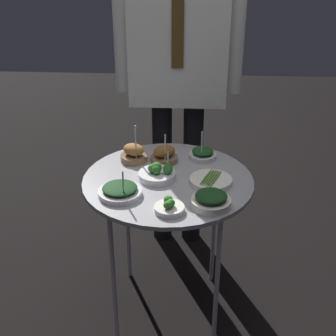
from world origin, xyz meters
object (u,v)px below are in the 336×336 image
bowl_roast_mid_right (164,155)px  waiter_figure (178,54)px  serving_cart (168,188)px  bowl_broccoli_front_center (157,173)px  bowl_spinach_mid_left (211,200)px  bowl_spinach_back_left (203,154)px  bowl_broccoli_back_right (169,207)px  bowl_roast_near_rim (134,154)px  bowl_asparagus_far_rim (211,181)px  bowl_spinach_center (120,191)px

bowl_roast_mid_right → waiter_figure: bearing=84.1°
serving_cart → bowl_broccoli_front_center: size_ratio=4.62×
serving_cart → waiter_figure: (0.02, 0.58, 0.43)m
bowl_spinach_mid_left → waiter_figure: waiter_figure is taller
bowl_spinach_back_left → waiter_figure: (-0.13, 0.38, 0.36)m
bowl_broccoli_back_right → bowl_spinach_mid_left: size_ratio=0.75×
bowl_roast_near_rim → waiter_figure: bearing=67.0°
bowl_broccoli_front_center → bowl_roast_mid_right: size_ratio=1.08×
bowl_broccoli_front_center → bowl_asparagus_far_rim: bearing=-6.8°
bowl_roast_mid_right → serving_cart: bearing=-80.7°
bowl_broccoli_front_center → bowl_spinach_back_left: size_ratio=1.07×
serving_cart → bowl_spinach_center: size_ratio=4.16×
bowl_spinach_center → bowl_broccoli_back_right: 0.22m
bowl_roast_near_rim → bowl_spinach_mid_left: bowl_roast_near_rim is taller
bowl_asparagus_far_rim → bowl_broccoli_back_right: 0.27m
bowl_broccoli_back_right → bowl_spinach_mid_left: (0.15, 0.04, 0.01)m
bowl_broccoli_front_center → bowl_spinach_mid_left: 0.30m
bowl_roast_mid_right → bowl_roast_near_rim: 0.14m
serving_cart → bowl_spinach_back_left: size_ratio=4.93×
bowl_broccoli_front_center → waiter_figure: 0.69m
bowl_spinach_back_left → bowl_spinach_center: bearing=-132.9°
bowl_spinach_back_left → bowl_broccoli_front_center: bearing=-132.8°
bowl_spinach_back_left → serving_cart: bearing=-125.6°
serving_cart → bowl_asparagus_far_rim: size_ratio=4.11×
waiter_figure → bowl_spinach_back_left: bearing=-71.3°
bowl_broccoli_front_center → bowl_spinach_center: 0.20m
bowl_broccoli_front_center → bowl_spinach_mid_left: bowl_broccoli_front_center is taller
bowl_spinach_mid_left → bowl_broccoli_front_center: bearing=136.7°
bowl_broccoli_front_center → bowl_spinach_mid_left: bearing=-43.3°
bowl_spinach_back_left → bowl_roast_near_rim: bowl_roast_near_rim is taller
serving_cart → waiter_figure: waiter_figure is taller
serving_cart → bowl_roast_near_rim: size_ratio=3.94×
bowl_asparagus_far_rim → bowl_roast_near_rim: 0.39m
bowl_spinach_back_left → bowl_asparagus_far_rim: bearing=-82.1°
serving_cart → bowl_roast_mid_right: (-0.03, 0.16, 0.08)m
serving_cart → bowl_spinach_back_left: bearing=54.4°
bowl_spinach_center → waiter_figure: size_ratio=0.10×
serving_cart → bowl_broccoli_front_center: 0.08m
bowl_asparagus_far_rim → bowl_roast_mid_right: (-0.20, 0.19, 0.02)m
bowl_broccoli_front_center → bowl_broccoli_back_right: (0.06, -0.25, -0.01)m
bowl_spinach_center → bowl_spinach_mid_left: 0.36m
serving_cart → bowl_spinach_mid_left: bowl_spinach_mid_left is taller
bowl_broccoli_back_right → bowl_roast_near_rim: bowl_roast_near_rim is taller
serving_cart → bowl_spinach_center: (-0.18, -0.15, 0.07)m
bowl_roast_mid_right → bowl_spinach_mid_left: size_ratio=0.94×
bowl_spinach_back_left → bowl_broccoli_back_right: (-0.13, -0.45, -0.01)m
bowl_spinach_center → bowl_asparagus_far_rim: (0.36, 0.12, -0.01)m
bowl_asparagus_far_rim → bowl_roast_near_rim: bearing=151.1°
bowl_spinach_mid_left → serving_cart: bearing=129.9°
bowl_broccoli_back_right → bowl_roast_mid_right: 0.42m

